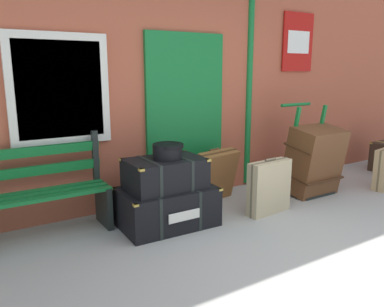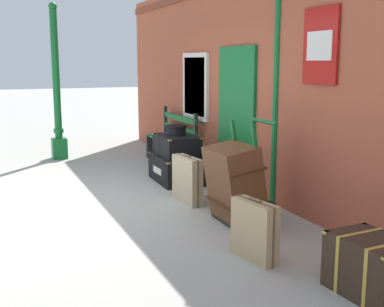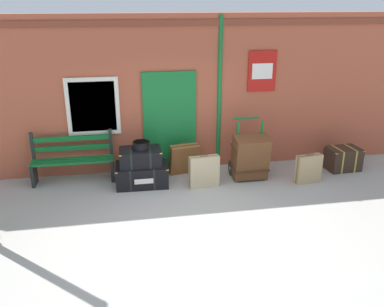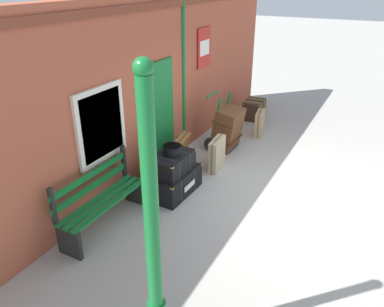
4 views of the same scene
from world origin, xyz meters
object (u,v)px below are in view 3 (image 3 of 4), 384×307
object	(u,v)px
suitcase_brown	(184,159)
suitcase_caramel	(308,169)
porters_trolley	(247,163)
large_brown_trunk	(250,157)
platform_bench	(73,160)
corner_trunk	(343,159)
steamer_trunk_base	(142,175)
round_hatbox	(141,145)
suitcase_oxblood	(204,172)
steamer_trunk_middle	(140,157)

from	to	relation	value
suitcase_brown	suitcase_caramel	bearing A→B (deg)	-19.61
porters_trolley	large_brown_trunk	distance (m)	0.26
platform_bench	corner_trunk	world-z (taller)	platform_bench
suitcase_brown	porters_trolley	bearing A→B (deg)	-13.65
steamer_trunk_base	porters_trolley	bearing A→B (deg)	1.70
steamer_trunk_base	round_hatbox	xyz separation A→B (m)	(0.01, -0.01, 0.62)
steamer_trunk_base	suitcase_caramel	bearing A→B (deg)	-8.20
suitcase_oxblood	corner_trunk	xyz separation A→B (m)	(3.11, 0.35, -0.07)
steamer_trunk_middle	suitcase_oxblood	xyz separation A→B (m)	(1.20, -0.31, -0.27)
steamer_trunk_middle	suitcase_oxblood	size ratio (longest dim) A/B	1.22
steamer_trunk_middle	round_hatbox	distance (m)	0.25
round_hatbox	large_brown_trunk	xyz separation A→B (m)	(2.16, -0.10, -0.36)
steamer_trunk_middle	large_brown_trunk	distance (m)	2.19
suitcase_brown	suitcase_oxblood	bearing A→B (deg)	-67.24
steamer_trunk_base	steamer_trunk_middle	bearing A→B (deg)	154.38
round_hatbox	porters_trolley	world-z (taller)	porters_trolley
large_brown_trunk	suitcase_oxblood	bearing A→B (deg)	-168.57
steamer_trunk_middle	platform_bench	bearing A→B (deg)	162.12
steamer_trunk_base	porters_trolley	xyz separation A→B (m)	(2.17, 0.06, 0.06)
suitcase_oxblood	platform_bench	bearing A→B (deg)	163.63
corner_trunk	platform_bench	bearing A→B (deg)	175.99
steamer_trunk_middle	large_brown_trunk	bearing A→B (deg)	-3.02
steamer_trunk_base	round_hatbox	world-z (taller)	round_hatbox
suitcase_caramel	suitcase_brown	bearing A→B (deg)	160.39
steamer_trunk_base	suitcase_caramel	distance (m)	3.30
porters_trolley	suitcase_oxblood	world-z (taller)	porters_trolley
porters_trolley	suitcase_brown	xyz separation A→B (m)	(-1.27, 0.31, 0.06)
platform_bench	corner_trunk	bearing A→B (deg)	-4.01
steamer_trunk_middle	suitcase_brown	bearing A→B (deg)	21.74
steamer_trunk_base	suitcase_brown	size ratio (longest dim) A/B	1.51
steamer_trunk_middle	porters_trolley	world-z (taller)	porters_trolley
large_brown_trunk	suitcase_caramel	xyz separation A→B (m)	(1.10, -0.36, -0.18)
round_hatbox	suitcase_caramel	distance (m)	3.34
steamer_trunk_middle	suitcase_brown	world-z (taller)	steamer_trunk_middle
porters_trolley	corner_trunk	xyz separation A→B (m)	(2.13, -0.03, -0.03)
platform_bench	suitcase_caramel	size ratio (longest dim) A/B	2.60
porters_trolley	corner_trunk	world-z (taller)	porters_trolley
steamer_trunk_middle	corner_trunk	world-z (taller)	steamer_trunk_middle
suitcase_brown	corner_trunk	bearing A→B (deg)	-5.63
porters_trolley	round_hatbox	bearing A→B (deg)	-178.09
suitcase_caramel	suitcase_brown	size ratio (longest dim) A/B	0.90
large_brown_trunk	steamer_trunk_base	bearing A→B (deg)	177.16
porters_trolley	suitcase_brown	size ratio (longest dim) A/B	1.77
porters_trolley	suitcase_caramel	distance (m)	1.22
round_hatbox	large_brown_trunk	world-z (taller)	large_brown_trunk
platform_bench	large_brown_trunk	world-z (taller)	platform_bench
large_brown_trunk	round_hatbox	bearing A→B (deg)	177.35
suitcase_caramel	round_hatbox	bearing A→B (deg)	171.91
porters_trolley	suitcase_oxblood	xyz separation A→B (m)	(-0.99, -0.37, 0.04)
corner_trunk	large_brown_trunk	bearing A→B (deg)	-176.07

